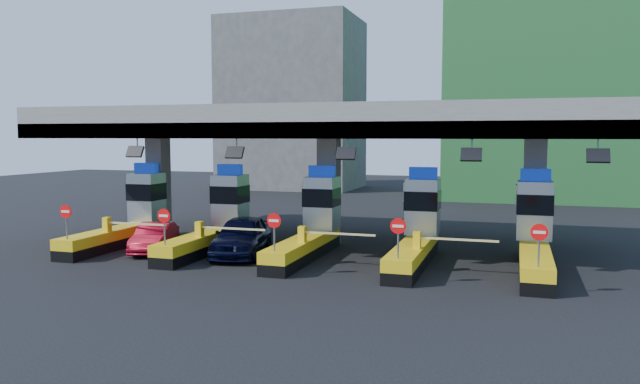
% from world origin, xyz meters
% --- Properties ---
extents(ground, '(120.00, 120.00, 0.00)m').
position_xyz_m(ground, '(0.00, 0.00, 0.00)').
color(ground, black).
rests_on(ground, ground).
extents(toll_canopy, '(28.00, 12.09, 7.00)m').
position_xyz_m(toll_canopy, '(0.00, 2.87, 6.13)').
color(toll_canopy, slate).
rests_on(toll_canopy, ground).
extents(toll_lane_far_left, '(4.43, 8.00, 4.16)m').
position_xyz_m(toll_lane_far_left, '(-10.00, 0.28, 1.40)').
color(toll_lane_far_left, black).
rests_on(toll_lane_far_left, ground).
extents(toll_lane_left, '(4.43, 8.00, 4.16)m').
position_xyz_m(toll_lane_left, '(-5.00, 0.28, 1.40)').
color(toll_lane_left, black).
rests_on(toll_lane_left, ground).
extents(toll_lane_center, '(4.43, 8.00, 4.16)m').
position_xyz_m(toll_lane_center, '(0.00, 0.28, 1.40)').
color(toll_lane_center, black).
rests_on(toll_lane_center, ground).
extents(toll_lane_right, '(4.43, 8.00, 4.16)m').
position_xyz_m(toll_lane_right, '(5.00, 0.28, 1.40)').
color(toll_lane_right, black).
rests_on(toll_lane_right, ground).
extents(toll_lane_far_right, '(4.43, 8.00, 4.16)m').
position_xyz_m(toll_lane_far_right, '(10.00, 0.28, 1.40)').
color(toll_lane_far_right, black).
rests_on(toll_lane_far_right, ground).
extents(bg_building_scaffold, '(18.00, 12.00, 28.00)m').
position_xyz_m(bg_building_scaffold, '(12.00, 32.00, 14.00)').
color(bg_building_scaffold, '#1E5926').
rests_on(bg_building_scaffold, ground).
extents(bg_building_concrete, '(14.00, 10.00, 18.00)m').
position_xyz_m(bg_building_concrete, '(-14.00, 36.00, 9.00)').
color(bg_building_concrete, '#4C4C49').
rests_on(bg_building_concrete, ground).
extents(van, '(3.23, 5.76, 1.85)m').
position_xyz_m(van, '(-3.06, -1.03, 0.93)').
color(van, black).
rests_on(van, ground).
extents(red_car, '(2.66, 4.47, 1.39)m').
position_xyz_m(red_car, '(-7.51, -1.44, 0.70)').
color(red_car, '#A80C20').
rests_on(red_car, ground).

